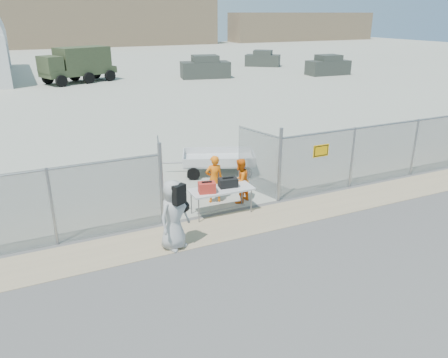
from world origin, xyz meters
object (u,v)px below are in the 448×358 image
visitor (174,215)px  utility_trailer (219,162)px  security_worker_left (214,179)px  security_worker_right (240,181)px  folding_table (221,201)px

visitor → utility_trailer: (3.48, 4.88, -0.52)m
security_worker_left → security_worker_right: size_ratio=1.08×
folding_table → security_worker_right: size_ratio=1.31×
security_worker_left → visitor: (-2.17, -2.32, 0.15)m
security_worker_left → visitor: bearing=54.4°
security_worker_right → visitor: (-2.93, -1.95, 0.21)m
folding_table → security_worker_right: bearing=31.4°
folding_table → security_worker_left: security_worker_left is taller
security_worker_right → utility_trailer: bearing=-128.9°
visitor → utility_trailer: size_ratio=0.53×
folding_table → security_worker_left: 1.00m
security_worker_left → visitor: 3.18m
folding_table → visitor: size_ratio=1.03×
folding_table → utility_trailer: (1.46, 3.47, 0.02)m
security_worker_right → visitor: size_ratio=0.78×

